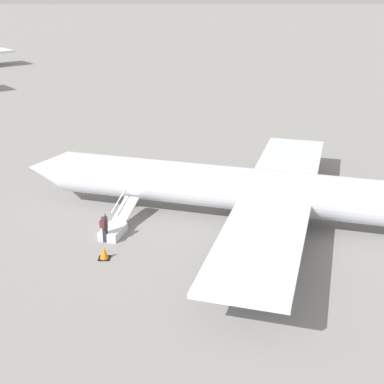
% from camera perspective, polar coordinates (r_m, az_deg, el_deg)
% --- Properties ---
extents(ground_plane, '(600.00, 600.00, 0.00)m').
position_cam_1_polar(ground_plane, '(33.11, 6.71, -3.08)').
color(ground_plane, gray).
extents(airplane_main, '(30.94, 24.01, 6.85)m').
position_cam_1_polar(airplane_main, '(32.19, 8.55, 0.04)').
color(airplane_main, silver).
rests_on(airplane_main, ground).
extents(boarding_stairs, '(2.08, 4.14, 1.70)m').
position_cam_1_polar(boarding_stairs, '(31.58, -8.15, -3.69)').
color(boarding_stairs, silver).
rests_on(boarding_stairs, ground).
extents(passenger, '(0.41, 0.56, 1.74)m').
position_cam_1_polar(passenger, '(30.34, -9.33, -3.56)').
color(passenger, '#23232D').
rests_on(passenger, ground).
extents(traffic_cone_near_stairs, '(0.63, 0.63, 0.69)m').
position_cam_1_polar(traffic_cone_near_stairs, '(28.89, -9.36, -6.44)').
color(traffic_cone_near_stairs, black).
rests_on(traffic_cone_near_stairs, ground).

